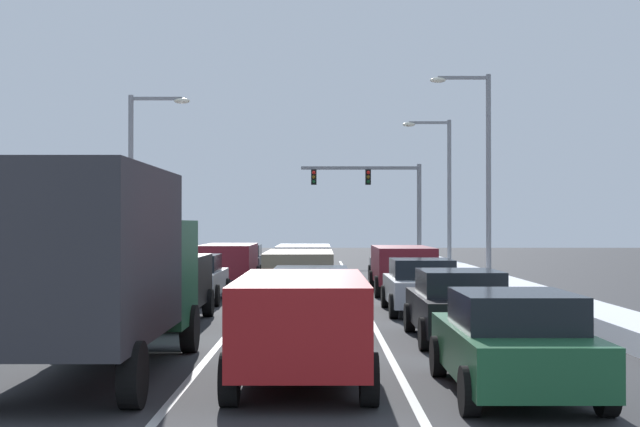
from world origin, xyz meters
TOP-DOWN VIEW (x-y plane):
  - ground_plane at (0.00, 19.93)m, footprint 129.53×129.53m
  - lane_stripe_between_right_lane_and_center_lane at (1.70, 24.91)m, footprint 0.14×54.80m
  - lane_stripe_between_center_lane_and_left_lane at (-1.70, 24.91)m, footprint 0.14×54.80m
  - snow_bank_right_shoulder at (7.00, 24.91)m, footprint 1.41×54.80m
  - snow_bank_left_shoulder at (-7.00, 24.91)m, footprint 2.11×54.80m
  - sedan_green_right_lane_nearest at (3.21, 6.11)m, footprint 2.00×4.50m
  - sedan_black_right_lane_second at (3.34, 12.20)m, footprint 2.00×4.50m
  - sedan_silver_right_lane_third at (3.21, 18.21)m, footprint 2.00×4.50m
  - suv_maroon_right_lane_fourth at (3.30, 25.01)m, footprint 2.16×4.90m
  - sedan_charcoal_right_lane_fifth at (3.52, 31.42)m, footprint 2.00×4.50m
  - suv_red_center_lane_nearest at (0.10, 6.94)m, footprint 2.16×4.90m
  - sedan_navy_center_lane_second at (0.19, 13.40)m, footprint 2.00×4.50m
  - suv_tan_center_lane_third at (-0.22, 19.71)m, footprint 2.16×4.90m
  - suv_white_center_lane_fourth at (-0.22, 26.99)m, footprint 2.16×4.90m
  - sedan_gray_center_lane_fifth at (-0.23, 33.04)m, footprint 2.00×4.50m
  - box_truck_left_lane_nearest at (-3.27, 7.50)m, footprint 2.53×7.20m
  - suv_black_left_lane_second at (-3.57, 15.50)m, footprint 2.16×4.90m
  - sedan_silver_left_lane_third at (-3.65, 21.68)m, footprint 2.00×4.50m
  - suv_maroon_left_lane_fourth at (-3.19, 28.57)m, footprint 2.16×4.90m
  - sedan_charcoal_left_lane_fifth at (-3.17, 34.78)m, footprint 2.00×4.50m
  - traffic_light_gantry at (4.27, 49.81)m, footprint 7.54×0.47m
  - street_lamp_right_near at (7.38, 32.38)m, footprint 2.66×0.36m
  - street_lamp_right_mid at (7.06, 42.35)m, footprint 2.66×0.36m
  - street_lamp_left_mid at (-7.39, 31.98)m, footprint 2.66×0.36m

SIDE VIEW (x-z plane):
  - ground_plane at x=0.00m, z-range 0.00..0.00m
  - lane_stripe_between_right_lane_and_center_lane at x=1.70m, z-range 0.00..0.01m
  - lane_stripe_between_center_lane_and_left_lane at x=-1.70m, z-range 0.00..0.01m
  - snow_bank_right_shoulder at x=7.00m, z-range 0.00..0.47m
  - snow_bank_left_shoulder at x=-7.00m, z-range 0.00..0.82m
  - sedan_green_right_lane_nearest at x=3.21m, z-range 0.01..1.52m
  - sedan_black_right_lane_second at x=3.34m, z-range 0.01..1.52m
  - sedan_silver_right_lane_third at x=3.21m, z-range 0.01..1.52m
  - sedan_charcoal_right_lane_fifth at x=3.52m, z-range 0.01..1.52m
  - sedan_navy_center_lane_second at x=0.19m, z-range 0.01..1.52m
  - sedan_gray_center_lane_fifth at x=-0.23m, z-range 0.01..1.52m
  - sedan_silver_left_lane_third at x=-3.65m, z-range 0.01..1.52m
  - sedan_charcoal_left_lane_fifth at x=-3.17m, z-range 0.01..1.52m
  - suv_maroon_right_lane_fourth at x=3.30m, z-range 0.18..1.85m
  - suv_red_center_lane_nearest at x=0.10m, z-range 0.18..1.85m
  - suv_tan_center_lane_third at x=-0.22m, z-range 0.18..1.85m
  - suv_white_center_lane_fourth at x=-0.22m, z-range 0.18..1.85m
  - suv_black_left_lane_second at x=-3.57m, z-range 0.18..1.85m
  - suv_maroon_left_lane_fourth at x=-3.19m, z-range 0.18..1.85m
  - box_truck_left_lane_nearest at x=-3.27m, z-range 0.22..3.58m
  - traffic_light_gantry at x=4.27m, z-range 1.40..7.60m
  - street_lamp_left_mid at x=-7.39m, z-range 0.80..8.82m
  - street_lamp_right_mid at x=7.06m, z-range 0.80..8.92m
  - street_lamp_right_near at x=7.38m, z-range 0.82..9.81m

